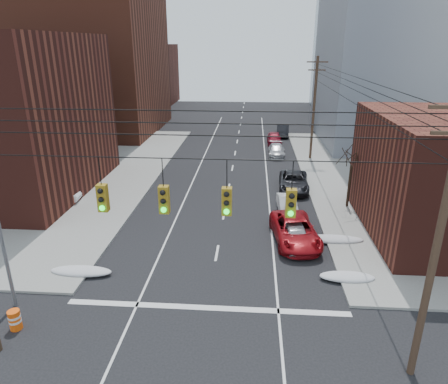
% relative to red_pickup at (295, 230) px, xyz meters
% --- Properties ---
extents(building_brick_tall, '(24.00, 20.00, 30.00)m').
position_rel_red_pickup_xyz_m(building_brick_tall, '(-28.94, 34.10, 14.20)').
color(building_brick_tall, brown).
rests_on(building_brick_tall, ground).
extents(building_brick_far, '(22.00, 18.00, 12.00)m').
position_rel_red_pickup_xyz_m(building_brick_far, '(-30.94, 60.10, 5.20)').
color(building_brick_far, '#491C16').
rests_on(building_brick_far, ground).
extents(building_office, '(22.00, 20.00, 25.00)m').
position_rel_red_pickup_xyz_m(building_office, '(17.06, 30.10, 11.70)').
color(building_office, gray).
rests_on(building_office, ground).
extents(building_glass, '(20.00, 18.00, 22.00)m').
position_rel_red_pickup_xyz_m(building_glass, '(19.06, 56.10, 10.20)').
color(building_glass, gray).
rests_on(building_glass, ground).
extents(utility_pole_right, '(2.20, 0.28, 11.00)m').
position_rel_red_pickup_xyz_m(utility_pole_right, '(3.56, -10.90, 4.99)').
color(utility_pole_right, '#473323').
rests_on(utility_pole_right, ground).
extents(utility_pole_far, '(2.20, 0.28, 11.00)m').
position_rel_red_pickup_xyz_m(utility_pole_far, '(3.56, 20.10, 4.99)').
color(utility_pole_far, '#473323').
rests_on(utility_pole_far, ground).
extents(traffic_signals, '(17.00, 0.42, 2.02)m').
position_rel_red_pickup_xyz_m(traffic_signals, '(-4.84, -10.93, 6.37)').
color(traffic_signals, black).
rests_on(traffic_signals, ground).
extents(bare_tree, '(2.09, 2.20, 4.93)m').
position_rel_red_pickup_xyz_m(bare_tree, '(4.65, 6.10, 1.52)').
color(bare_tree, black).
rests_on(bare_tree, ground).
extents(snow_nw, '(3.50, 1.08, 0.42)m').
position_rel_red_pickup_xyz_m(snow_nw, '(-12.34, -4.90, -0.59)').
color(snow_nw, silver).
rests_on(snow_nw, ground).
extents(snow_ne, '(3.00, 1.08, 0.42)m').
position_rel_red_pickup_xyz_m(snow_ne, '(2.46, -4.40, -0.59)').
color(snow_ne, silver).
rests_on(snow_ne, ground).
extents(snow_east_far, '(4.00, 1.08, 0.42)m').
position_rel_red_pickup_xyz_m(snow_east_far, '(2.46, 0.10, -0.59)').
color(snow_east_far, silver).
rests_on(snow_east_far, ground).
extents(red_pickup, '(3.30, 6.01, 1.59)m').
position_rel_red_pickup_xyz_m(red_pickup, '(0.00, 0.00, 0.00)').
color(red_pickup, maroon).
rests_on(red_pickup, ground).
extents(parked_car_a, '(2.06, 4.25, 1.40)m').
position_rel_red_pickup_xyz_m(parked_car_a, '(-0.00, -0.58, -0.10)').
color(parked_car_a, '#AEAEB3').
rests_on(parked_car_a, ground).
extents(parked_car_b, '(1.50, 3.84, 1.25)m').
position_rel_red_pickup_xyz_m(parked_car_b, '(-0.14, 4.87, -0.17)').
color(parked_car_b, silver).
rests_on(parked_car_b, ground).
extents(parked_car_c, '(2.80, 5.55, 1.51)m').
position_rel_red_pickup_xyz_m(parked_car_c, '(0.81, 9.98, -0.04)').
color(parked_car_c, black).
rests_on(parked_car_c, ground).
extents(parked_car_d, '(1.89, 4.54, 1.31)m').
position_rel_red_pickup_xyz_m(parked_car_d, '(-0.14, 21.25, -0.14)').
color(parked_car_d, '#AFAFB4').
rests_on(parked_car_d, ground).
extents(parked_car_e, '(1.78, 4.42, 1.51)m').
position_rel_red_pickup_xyz_m(parked_car_e, '(-0.14, 27.01, -0.04)').
color(parked_car_e, maroon).
rests_on(parked_car_e, ground).
extents(parked_car_f, '(1.96, 4.78, 1.54)m').
position_rel_red_pickup_xyz_m(parked_car_f, '(1.25, 31.87, -0.03)').
color(parked_car_f, black).
rests_on(parked_car_f, ground).
extents(lot_car_a, '(4.22, 1.83, 1.35)m').
position_rel_red_pickup_xyz_m(lot_car_a, '(-18.85, 5.31, 0.03)').
color(lot_car_a, white).
rests_on(lot_car_a, sidewalk_nw).
extents(lot_car_b, '(5.51, 3.24, 1.44)m').
position_rel_red_pickup_xyz_m(lot_car_b, '(-19.53, 11.94, 0.07)').
color(lot_car_b, '#B1B1B6').
rests_on(lot_car_b, sidewalk_nw).
extents(lot_car_c, '(4.70, 3.09, 1.27)m').
position_rel_red_pickup_xyz_m(lot_car_c, '(-24.83, 10.72, -0.01)').
color(lot_car_c, black).
rests_on(lot_car_c, sidewalk_nw).
extents(lot_car_d, '(4.59, 3.06, 1.45)m').
position_rel_red_pickup_xyz_m(lot_car_d, '(-23.15, 10.58, 0.08)').
color(lot_car_d, silver).
rests_on(lot_car_d, sidewalk_nw).
extents(construction_barrel, '(0.72, 0.72, 0.96)m').
position_rel_red_pickup_xyz_m(construction_barrel, '(-13.44, -9.55, -0.30)').
color(construction_barrel, '#FF560D').
rests_on(construction_barrel, ground).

